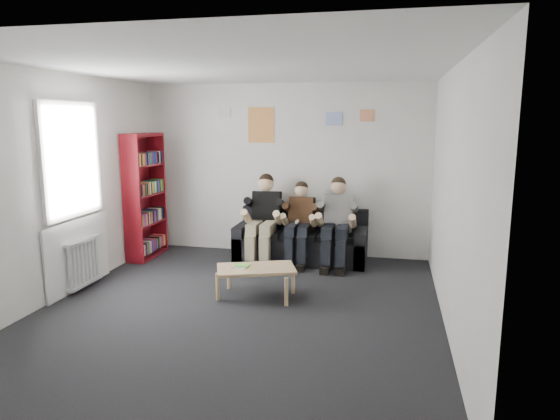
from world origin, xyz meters
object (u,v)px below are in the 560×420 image
coffee_table (256,271)px  person_right (336,223)px  bookshelf (145,196)px  person_middle (299,224)px  person_left (263,220)px  sofa (301,242)px

coffee_table → person_right: size_ratio=0.72×
bookshelf → person_right: 2.98m
coffee_table → person_middle: size_ratio=0.76×
coffee_table → person_middle: (0.25, 1.55, 0.28)m
bookshelf → person_right: (2.96, 0.15, -0.33)m
bookshelf → person_middle: bearing=3.7°
coffee_table → person_right: 1.77m
coffee_table → person_right: (0.80, 1.55, 0.31)m
person_left → person_middle: (0.55, 0.01, -0.04)m
bookshelf → person_middle: bookshelf is taller
person_left → person_middle: bearing=-3.0°
bookshelf → sofa: bearing=8.1°
coffee_table → person_left: (-0.30, 1.54, 0.32)m
sofa → person_right: 0.69m
sofa → bookshelf: size_ratio=1.03×
person_middle → sofa: bearing=91.3°
person_middle → coffee_table: bearing=-97.8°
sofa → bookshelf: (-2.40, -0.35, 0.69)m
sofa → coffee_table: sofa is taller
person_left → coffee_table: bearing=-82.5°
person_middle → person_right: person_right is taller
person_left → bookshelf: bearing=-178.9°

